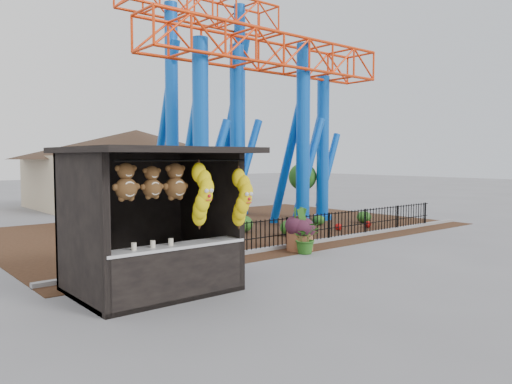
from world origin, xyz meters
TOP-DOWN VIEW (x-y plane):
  - ground at (0.00, 0.00)m, footprint 120.00×120.00m
  - mulch_bed at (4.00, 8.00)m, footprint 18.00×12.00m
  - curb at (4.00, 3.00)m, footprint 18.00×0.18m
  - prize_booth at (-2.99, 0.92)m, footprint 3.50×3.40m
  - picket_fence at (4.90, 3.00)m, footprint 12.20×0.06m
  - roller_coaster at (5.12, 8.23)m, footprint 11.00×6.37m
  - terracotta_planter at (2.79, 2.42)m, footprint 1.09×1.09m
  - planter_foliage at (2.79, 2.42)m, footprint 0.70×0.70m
  - potted_plant at (2.60, 1.97)m, footprint 0.93×0.83m
  - landscaping at (4.75, 5.38)m, footprint 8.90×3.12m
  - pavilion at (6.00, 20.00)m, footprint 15.00×15.00m

SIDE VIEW (x-z plane):
  - ground at x=0.00m, z-range 0.00..0.00m
  - mulch_bed at x=4.00m, z-range 0.00..0.02m
  - curb at x=4.00m, z-range 0.00..0.12m
  - landscaping at x=4.75m, z-range -0.04..0.64m
  - terracotta_planter at x=2.79m, z-range 0.00..0.62m
  - potted_plant at x=2.60m, z-range 0.00..0.96m
  - picket_fence at x=4.90m, z-range 0.00..1.00m
  - planter_foliage at x=2.79m, z-range 0.62..1.26m
  - prize_booth at x=-2.99m, z-range -0.04..3.08m
  - pavilion at x=6.00m, z-range 0.67..5.47m
  - roller_coaster at x=5.12m, z-range 1.03..11.85m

